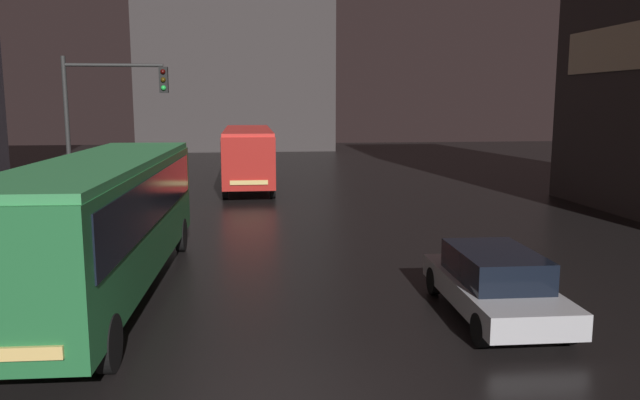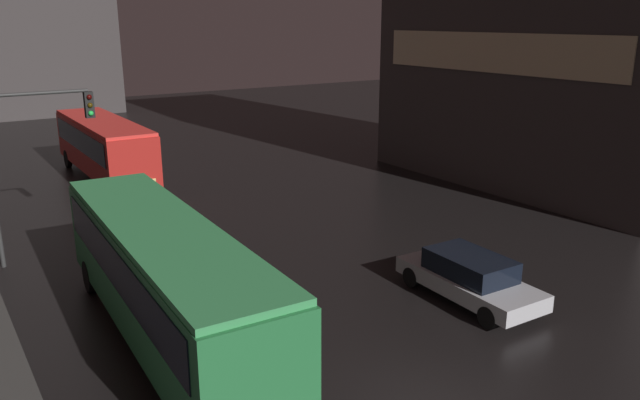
% 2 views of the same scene
% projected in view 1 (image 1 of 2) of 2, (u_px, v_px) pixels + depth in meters
% --- Properties ---
extents(building_far_backdrop, '(18.07, 12.00, 27.42)m').
position_uv_depth(building_far_backdrop, '(235.00, 6.00, 60.20)').
color(building_far_backdrop, '#383333').
rests_on(building_far_backdrop, ground).
extents(bus_near, '(2.91, 11.63, 3.24)m').
position_uv_depth(bus_near, '(105.00, 212.00, 14.45)').
color(bus_near, '#236B38').
rests_on(bus_near, ground).
extents(bus_far, '(2.54, 10.72, 3.12)m').
position_uv_depth(bus_far, '(248.00, 151.00, 33.00)').
color(bus_far, '#AD1E19').
rests_on(bus_far, ground).
extents(car_taxi, '(2.04, 4.71, 1.43)m').
position_uv_depth(car_taxi, '(494.00, 282.00, 13.22)').
color(car_taxi, '#B7B7BC').
rests_on(car_taxi, ground).
extents(pedestrian_mid, '(0.45, 0.45, 1.76)m').
position_uv_depth(pedestrian_mid, '(20.00, 202.00, 20.96)').
color(pedestrian_mid, black).
rests_on(pedestrian_mid, sidewalk_left).
extents(traffic_light_main, '(3.59, 0.35, 6.09)m').
position_uv_depth(traffic_light_main, '(103.00, 113.00, 21.85)').
color(traffic_light_main, '#2D2D2D').
rests_on(traffic_light_main, ground).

